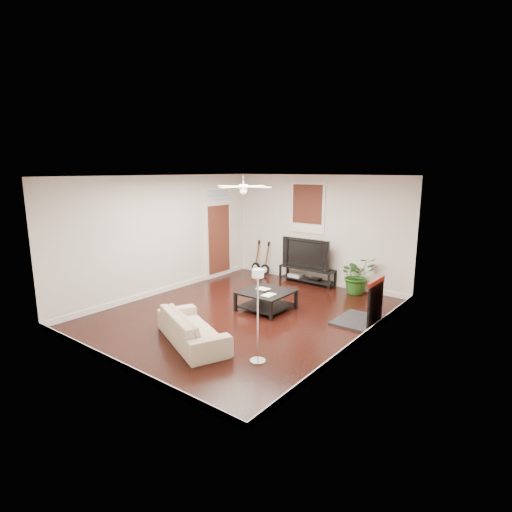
{
  "coord_description": "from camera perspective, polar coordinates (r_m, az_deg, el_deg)",
  "views": [
    {
      "loc": [
        5.08,
        -6.17,
        2.92
      ],
      "look_at": [
        0.0,
        0.4,
        1.15
      ],
      "focal_mm": 28.45,
      "sensor_mm": 36.0,
      "label": 1
    }
  ],
  "objects": [
    {
      "name": "brick_accent",
      "position": [
        7.77,
        17.49,
        0.19
      ],
      "size": [
        0.02,
        2.2,
        2.8
      ],
      "primitive_type": "cube",
      "color": "#A24234",
      "rests_on": "floor"
    },
    {
      "name": "door_left",
      "position": [
        11.17,
        -5.3,
        3.39
      ],
      "size": [
        0.08,
        1.0,
        2.5
      ],
      "primitive_type": "cube",
      "color": "white",
      "rests_on": "wall_left"
    },
    {
      "name": "guitar_right",
      "position": [
        11.31,
        1.28,
        -0.43
      ],
      "size": [
        0.3,
        0.21,
        0.96
      ],
      "primitive_type": null,
      "rotation": [
        0.0,
        0.0,
        -0.02
      ],
      "color": "black",
      "rests_on": "floor"
    },
    {
      "name": "tv",
      "position": [
        10.59,
        7.32,
        0.45
      ],
      "size": [
        1.35,
        0.18,
        0.78
      ],
      "primitive_type": "imported",
      "color": "black",
      "rests_on": "tv_stand"
    },
    {
      "name": "window_back",
      "position": [
        10.65,
        7.25,
        6.72
      ],
      "size": [
        1.0,
        0.06,
        1.3
      ],
      "primitive_type": "cube",
      "color": "#3C1810",
      "rests_on": "wall_back"
    },
    {
      "name": "sofa",
      "position": [
        7.16,
        -8.98,
        -9.87
      ],
      "size": [
        1.96,
        1.38,
        0.53
      ],
      "primitive_type": "imported",
      "rotation": [
        0.0,
        0.0,
        2.73
      ],
      "color": "tan",
      "rests_on": "floor"
    },
    {
      "name": "ceiling_fan",
      "position": [
        8.0,
        -1.78,
        9.73
      ],
      "size": [
        1.24,
        1.24,
        0.32
      ],
      "primitive_type": null,
      "color": "white",
      "rests_on": "ceiling"
    },
    {
      "name": "coffee_table",
      "position": [
        8.64,
        1.42,
        -6.27
      ],
      "size": [
        0.98,
        0.98,
        0.41
      ],
      "primitive_type": "cube",
      "rotation": [
        0.0,
        0.0,
        -0.0
      ],
      "color": "black",
      "rests_on": "floor"
    },
    {
      "name": "potted_plant",
      "position": [
        9.98,
        14.01,
        -2.62
      ],
      "size": [
        1.07,
        1.09,
        0.91
      ],
      "primitive_type": "imported",
      "rotation": [
        0.0,
        0.0,
        0.88
      ],
      "color": "#215418",
      "rests_on": "floor"
    },
    {
      "name": "room",
      "position": [
        8.13,
        -1.72,
        1.26
      ],
      "size": [
        5.01,
        6.01,
        2.81
      ],
      "color": "black",
      "rests_on": "ground"
    },
    {
      "name": "guitar_left",
      "position": [
        11.54,
        -0.03,
        -0.17
      ],
      "size": [
        0.32,
        0.24,
        0.96
      ],
      "primitive_type": null,
      "rotation": [
        0.0,
        0.0,
        -0.12
      ],
      "color": "black",
      "rests_on": "floor"
    },
    {
      "name": "fireplace",
      "position": [
        8.11,
        15.15,
        -6.06
      ],
      "size": [
        0.8,
        1.1,
        0.92
      ],
      "primitive_type": "cube",
      "color": "black",
      "rests_on": "floor"
    },
    {
      "name": "floor_lamp",
      "position": [
        6.21,
        0.26,
        -8.48
      ],
      "size": [
        0.32,
        0.32,
        1.49
      ],
      "primitive_type": null,
      "rotation": [
        0.0,
        0.0,
        -0.41
      ],
      "color": "white",
      "rests_on": "floor"
    },
    {
      "name": "tv_stand",
      "position": [
        10.71,
        7.18,
        -2.71
      ],
      "size": [
        1.51,
        0.4,
        0.42
      ],
      "primitive_type": "cube",
      "color": "black",
      "rests_on": "floor"
    }
  ]
}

